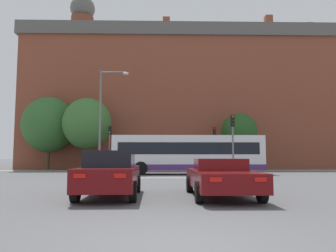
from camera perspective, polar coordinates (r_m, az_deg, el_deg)
The scene contains 15 objects.
ground_plane at distance 5.28m, azimuth 2.41°, elevation -20.18°, with size 400.00×400.00×0.00m, color #545456.
stop_line_strip at distance 21.38m, azimuth -0.43°, elevation -9.01°, with size 7.45×0.30×0.01m, color silver.
far_pavement at distance 32.81m, azimuth -0.74°, elevation -7.75°, with size 68.27×2.50×0.01m, color gray.
brick_civic_building at distance 43.44m, azimuth 3.08°, elevation 4.26°, with size 40.20×12.60×22.94m.
car_saloon_left at distance 11.35m, azimuth -9.99°, elevation -8.17°, with size 1.99×4.46×1.55m.
car_roadster_right at distance 11.38m, azimuth 9.17°, elevation -8.80°, with size 2.09×4.87×1.28m.
bus_crossing_lead at distance 25.87m, azimuth 3.43°, elevation -4.83°, with size 11.62×2.73×2.99m.
traffic_light_near_right at distance 22.54m, azimuth 11.23°, elevation -1.56°, with size 0.26×0.31×4.19m.
traffic_light_far_left at distance 32.54m, azimuth -10.15°, elevation -2.53°, with size 0.26×0.31×4.38m.
traffic_light_far_right at distance 32.81m, azimuth 8.11°, elevation -2.66°, with size 0.26×0.31×4.31m.
street_lamp_junction at distance 26.73m, azimuth -10.96°, elevation 2.62°, with size 2.34×0.36×8.35m.
pedestrian_waiting at distance 33.08m, azimuth -0.38°, elevation -6.13°, with size 0.29×0.44×1.60m.
tree_by_building at distance 34.67m, azimuth -13.91°, elevation 0.42°, with size 4.99×4.99×7.40m.
tree_kerbside at distance 34.81m, azimuth 12.26°, elevation -1.03°, with size 3.74×3.74×5.91m.
tree_distant at distance 37.39m, azimuth -20.00°, elevation 0.24°, with size 5.64×5.64×7.78m.
Camera 1 is at (-0.32, -5.09, 1.35)m, focal length 35.00 mm.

